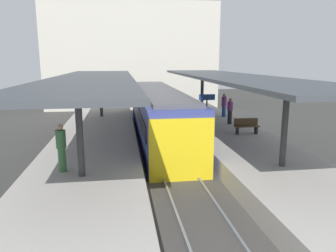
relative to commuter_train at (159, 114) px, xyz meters
name	(u,v)px	position (x,y,z in m)	size (l,w,h in m)	color
ground_plane	(168,158)	(0.00, -3.74, -1.73)	(80.00, 80.00, 0.00)	#383835
platform_left	(94,151)	(-3.80, -3.74, -1.23)	(4.40, 28.00, 1.00)	#ADA8A0
platform_right	(237,146)	(3.80, -3.74, -1.23)	(4.40, 28.00, 1.00)	#ADA8A0
track_ballast	(168,156)	(0.00, -3.74, -1.63)	(3.20, 28.00, 0.20)	#423F3D
rail_near_side	(154,153)	(-0.72, -3.74, -1.46)	(0.08, 28.00, 0.14)	slate
rail_far_side	(181,152)	(0.72, -3.74, -1.46)	(0.08, 28.00, 0.14)	slate
commuter_train	(159,114)	(0.00, 0.00, 0.00)	(2.78, 15.36, 3.10)	#38428C
canopy_left	(93,79)	(-3.80, -2.34, 2.34)	(4.18, 21.00, 3.19)	#333335
canopy_right	(231,78)	(3.80, -2.34, 2.37)	(4.18, 21.00, 3.22)	#333335
platform_bench	(246,125)	(4.59, -3.04, -0.26)	(1.40, 0.41, 0.86)	black
platform_sign	(207,105)	(2.37, -2.65, 0.90)	(0.90, 0.08, 2.21)	#262628
passenger_near_bench	(224,105)	(5.07, 2.46, 0.16)	(0.36, 0.36, 1.70)	navy
passenger_mid_platform	(61,147)	(-4.56, -8.04, 0.20)	(0.36, 0.36, 1.78)	#386B3D
passenger_far_end	(230,111)	(4.61, -0.17, 0.14)	(0.36, 0.36, 1.67)	#232328
station_building_backdrop	(132,56)	(-1.03, 16.26, 3.77)	(18.00, 6.00, 11.00)	beige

